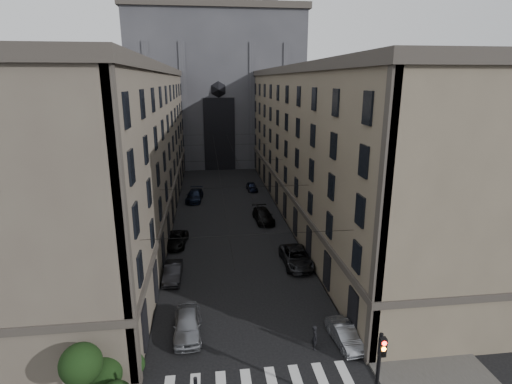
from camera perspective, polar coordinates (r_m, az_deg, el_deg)
name	(u,v)px	position (r m, az deg, el deg)	size (l,w,h in m)	color
sidewalk_left	(147,218)	(53.48, -15.26, -3.56)	(7.00, 80.00, 0.15)	#383533
sidewalk_right	(306,211)	(54.51, 7.16, -2.75)	(7.00, 80.00, 0.15)	#383533
building_left	(117,147)	(51.80, -19.23, 6.10)	(13.60, 60.60, 18.85)	#51473E
building_right	(331,143)	(53.16, 10.60, 6.93)	(13.60, 60.60, 18.85)	brown
gothic_tower	(216,77)	(89.05, -5.69, 16.00)	(35.00, 23.00, 58.00)	#2D2D33
traffic_light_right	(379,368)	(22.72, 17.17, -22.84)	(0.34, 0.50, 5.20)	black
shrub_cluster	(101,374)	(25.24, -21.25, -23.11)	(3.90, 4.40, 3.90)	black
tram_wires	(228,162)	(50.74, -4.06, 4.34)	(14.00, 60.00, 0.43)	black
car_left_near	(187,324)	(29.64, -9.77, -18.09)	(1.94, 4.82, 1.64)	slate
car_left_midnear	(173,272)	(37.02, -11.78, -11.12)	(1.48, 4.25, 1.40)	black
car_left_midfar	(176,240)	(44.08, -11.35, -6.68)	(2.15, 4.67, 1.30)	black
car_left_far	(195,195)	(59.58, -8.77, -0.49)	(2.20, 5.40, 1.57)	black
car_right_near	(345,335)	(29.18, 12.54, -19.29)	(1.36, 3.90, 1.28)	gray
car_right_midnear	(296,257)	(39.02, 5.79, -9.27)	(2.59, 5.62, 1.56)	black
car_right_midfar	(263,216)	(50.28, 1.04, -3.38)	(2.16, 5.31, 1.54)	black
car_right_far	(252,187)	(64.33, -0.59, 0.77)	(1.52, 3.78, 1.29)	black
pedestrian	(315,337)	(28.24, 8.38, -19.84)	(0.63, 0.41, 1.72)	black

